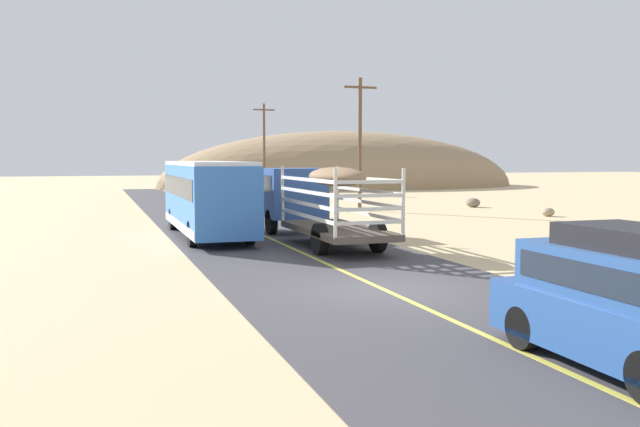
{
  "coord_description": "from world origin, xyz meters",
  "views": [
    {
      "loc": [
        -6.95,
        -15.51,
        3.36
      ],
      "look_at": [
        0.0,
        5.04,
        1.57
      ],
      "focal_mm": 37.66,
      "sensor_mm": 36.0,
      "label": 1
    }
  ],
  "objects_px": {
    "power_pole_mid": "(360,140)",
    "boulder_far_horizon": "(548,212)",
    "livestock_truck": "(310,196)",
    "boulder_mid_field": "(473,203)",
    "bus": "(207,196)",
    "suv_near": "(627,299)",
    "power_pole_far": "(264,145)"
  },
  "relations": [
    {
      "from": "livestock_truck",
      "to": "boulder_mid_field",
      "type": "height_order",
      "value": "livestock_truck"
    },
    {
      "from": "livestock_truck",
      "to": "power_pole_far",
      "type": "height_order",
      "value": "power_pole_far"
    },
    {
      "from": "power_pole_mid",
      "to": "boulder_mid_field",
      "type": "bearing_deg",
      "value": 3.09
    },
    {
      "from": "bus",
      "to": "power_pole_mid",
      "type": "xyz_separation_m",
      "value": [
        11.58,
        11.26,
        2.77
      ]
    },
    {
      "from": "boulder_far_horizon",
      "to": "livestock_truck",
      "type": "bearing_deg",
      "value": -159.56
    },
    {
      "from": "suv_near",
      "to": "power_pole_mid",
      "type": "relative_size",
      "value": 0.55
    },
    {
      "from": "livestock_truck",
      "to": "power_pole_far",
      "type": "relative_size",
      "value": 1.11
    },
    {
      "from": "power_pole_mid",
      "to": "boulder_mid_field",
      "type": "relative_size",
      "value": 7.54
    },
    {
      "from": "power_pole_mid",
      "to": "boulder_far_horizon",
      "type": "bearing_deg",
      "value": -39.9
    },
    {
      "from": "bus",
      "to": "boulder_far_horizon",
      "type": "relative_size",
      "value": 12.59
    },
    {
      "from": "suv_near",
      "to": "boulder_mid_field",
      "type": "xyz_separation_m",
      "value": [
        16.9,
        32.06,
        -0.83
      ]
    },
    {
      "from": "power_pole_mid",
      "to": "boulder_mid_field",
      "type": "xyz_separation_m",
      "value": [
        8.62,
        0.46,
        -4.2
      ]
    },
    {
      "from": "power_pole_far",
      "to": "suv_near",
      "type": "bearing_deg",
      "value": -98.28
    },
    {
      "from": "suv_near",
      "to": "power_pole_mid",
      "type": "xyz_separation_m",
      "value": [
        8.28,
        31.59,
        3.37
      ]
    },
    {
      "from": "bus",
      "to": "boulder_mid_field",
      "type": "relative_size",
      "value": 8.92
    },
    {
      "from": "suv_near",
      "to": "boulder_mid_field",
      "type": "distance_m",
      "value": 36.25
    },
    {
      "from": "livestock_truck",
      "to": "power_pole_far",
      "type": "xyz_separation_m",
      "value": [
        7.71,
        38.82,
        2.89
      ]
    },
    {
      "from": "suv_near",
      "to": "bus",
      "type": "height_order",
      "value": "bus"
    },
    {
      "from": "suv_near",
      "to": "boulder_mid_field",
      "type": "relative_size",
      "value": 4.12
    },
    {
      "from": "livestock_truck",
      "to": "boulder_far_horizon",
      "type": "xyz_separation_m",
      "value": [
        16.51,
        6.15,
        -1.54
      ]
    },
    {
      "from": "livestock_truck",
      "to": "boulder_mid_field",
      "type": "xyz_separation_m",
      "value": [
        16.32,
        13.98,
        -1.47
      ]
    },
    {
      "from": "suv_near",
      "to": "power_pole_far",
      "type": "xyz_separation_m",
      "value": [
        8.28,
        56.9,
        3.52
      ]
    },
    {
      "from": "bus",
      "to": "boulder_mid_field",
      "type": "xyz_separation_m",
      "value": [
        20.2,
        11.73,
        -1.43
      ]
    },
    {
      "from": "boulder_far_horizon",
      "to": "power_pole_mid",
      "type": "bearing_deg",
      "value": 140.1
    },
    {
      "from": "power_pole_far",
      "to": "boulder_far_horizon",
      "type": "relative_size",
      "value": 11.03
    },
    {
      "from": "suv_near",
      "to": "power_pole_mid",
      "type": "distance_m",
      "value": 32.83
    },
    {
      "from": "power_pole_far",
      "to": "bus",
      "type": "bearing_deg",
      "value": -107.58
    },
    {
      "from": "livestock_truck",
      "to": "bus",
      "type": "height_order",
      "value": "bus"
    },
    {
      "from": "power_pole_mid",
      "to": "suv_near",
      "type": "bearing_deg",
      "value": -104.68
    },
    {
      "from": "suv_near",
      "to": "boulder_far_horizon",
      "type": "height_order",
      "value": "suv_near"
    },
    {
      "from": "livestock_truck",
      "to": "boulder_mid_field",
      "type": "relative_size",
      "value": 8.66
    },
    {
      "from": "bus",
      "to": "boulder_mid_field",
      "type": "bearing_deg",
      "value": 30.13
    }
  ]
}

